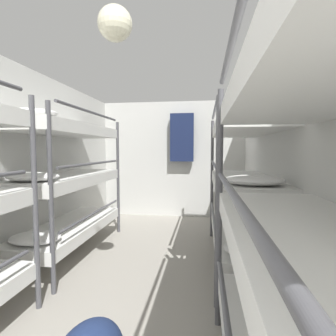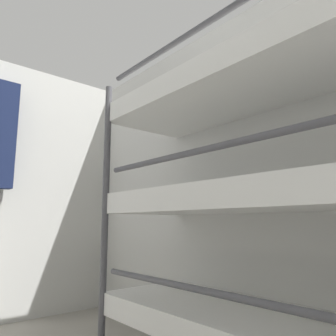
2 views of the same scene
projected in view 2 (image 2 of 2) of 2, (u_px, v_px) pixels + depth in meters
name	position (u px, v px, depth m)	size (l,w,h in m)	color
bunk_stack_right_far	(264.00, 194.00, 1.58)	(0.66, 1.86, 1.77)	#4C4C51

